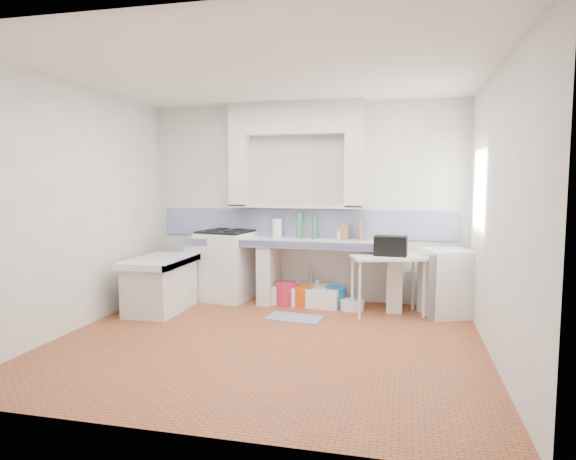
% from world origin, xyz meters
% --- Properties ---
extents(floor, '(4.50, 4.50, 0.00)m').
position_xyz_m(floor, '(0.00, 0.00, 0.00)').
color(floor, '#A14F2B').
rests_on(floor, ground).
extents(ceiling, '(4.50, 4.50, 0.00)m').
position_xyz_m(ceiling, '(0.00, 0.00, 2.80)').
color(ceiling, silver).
rests_on(ceiling, ground).
extents(wall_back, '(4.50, 0.00, 4.50)m').
position_xyz_m(wall_back, '(0.00, 2.00, 1.40)').
color(wall_back, silver).
rests_on(wall_back, ground).
extents(wall_front, '(4.50, 0.00, 4.50)m').
position_xyz_m(wall_front, '(0.00, -2.00, 1.40)').
color(wall_front, silver).
rests_on(wall_front, ground).
extents(wall_left, '(0.00, 4.50, 4.50)m').
position_xyz_m(wall_left, '(-2.25, 0.00, 1.40)').
color(wall_left, silver).
rests_on(wall_left, ground).
extents(wall_right, '(0.00, 4.50, 4.50)m').
position_xyz_m(wall_right, '(2.25, 0.00, 1.40)').
color(wall_right, silver).
rests_on(wall_right, ground).
extents(alcove_mass, '(1.90, 0.25, 0.45)m').
position_xyz_m(alcove_mass, '(-0.10, 1.88, 2.58)').
color(alcove_mass, silver).
rests_on(alcove_mass, ground).
extents(window_frame, '(0.35, 0.86, 1.06)m').
position_xyz_m(window_frame, '(2.42, 1.20, 1.60)').
color(window_frame, '#331C10').
rests_on(window_frame, ground).
extents(lace_valance, '(0.01, 0.84, 0.24)m').
position_xyz_m(lace_valance, '(2.28, 1.20, 1.98)').
color(lace_valance, white).
rests_on(lace_valance, ground).
extents(counter_slab, '(3.00, 0.60, 0.08)m').
position_xyz_m(counter_slab, '(-0.10, 1.70, 0.86)').
color(counter_slab, white).
rests_on(counter_slab, ground).
extents(counter_lip, '(3.00, 0.04, 0.10)m').
position_xyz_m(counter_lip, '(-0.10, 1.42, 0.86)').
color(counter_lip, navy).
rests_on(counter_lip, ground).
extents(counter_pier_left, '(0.20, 0.55, 0.82)m').
position_xyz_m(counter_pier_left, '(-1.50, 1.70, 0.41)').
color(counter_pier_left, silver).
rests_on(counter_pier_left, ground).
extents(counter_pier_mid, '(0.20, 0.55, 0.82)m').
position_xyz_m(counter_pier_mid, '(-0.45, 1.70, 0.41)').
color(counter_pier_mid, silver).
rests_on(counter_pier_mid, ground).
extents(counter_pier_right, '(0.20, 0.55, 0.82)m').
position_xyz_m(counter_pier_right, '(1.30, 1.70, 0.41)').
color(counter_pier_right, silver).
rests_on(counter_pier_right, ground).
extents(peninsula_top, '(0.70, 1.10, 0.08)m').
position_xyz_m(peninsula_top, '(-1.70, 0.90, 0.66)').
color(peninsula_top, white).
rests_on(peninsula_top, ground).
extents(peninsula_base, '(0.60, 1.00, 0.62)m').
position_xyz_m(peninsula_base, '(-1.70, 0.90, 0.31)').
color(peninsula_base, silver).
rests_on(peninsula_base, ground).
extents(peninsula_lip, '(0.04, 1.10, 0.10)m').
position_xyz_m(peninsula_lip, '(-1.37, 0.90, 0.66)').
color(peninsula_lip, navy).
rests_on(peninsula_lip, ground).
extents(backsplash, '(4.27, 0.03, 0.40)m').
position_xyz_m(backsplash, '(0.00, 1.99, 1.10)').
color(backsplash, navy).
rests_on(backsplash, ground).
extents(stove, '(0.78, 0.77, 0.97)m').
position_xyz_m(stove, '(-1.09, 1.71, 0.49)').
color(stove, white).
rests_on(stove, ground).
extents(sink, '(0.99, 0.61, 0.22)m').
position_xyz_m(sink, '(0.12, 1.71, 0.11)').
color(sink, white).
rests_on(sink, ground).
extents(side_table, '(1.03, 0.77, 0.04)m').
position_xyz_m(side_table, '(1.21, 1.40, 0.38)').
color(side_table, white).
rests_on(side_table, ground).
extents(fridge, '(0.71, 0.71, 0.85)m').
position_xyz_m(fridge, '(1.95, 1.52, 0.42)').
color(fridge, white).
rests_on(fridge, ground).
extents(bucket_red, '(0.36, 0.36, 0.31)m').
position_xyz_m(bucket_red, '(-0.16, 1.61, 0.15)').
color(bucket_red, '#C3243E').
rests_on(bucket_red, ground).
extents(bucket_orange, '(0.35, 0.35, 0.28)m').
position_xyz_m(bucket_orange, '(0.07, 1.59, 0.14)').
color(bucket_orange, '#DB4E0C').
rests_on(bucket_orange, ground).
extents(bucket_blue, '(0.37, 0.37, 0.27)m').
position_xyz_m(bucket_blue, '(0.51, 1.66, 0.13)').
color(bucket_blue, blue).
rests_on(bucket_blue, ground).
extents(basin_white, '(0.39, 0.39, 0.13)m').
position_xyz_m(basin_white, '(0.75, 1.54, 0.06)').
color(basin_white, white).
rests_on(basin_white, ground).
extents(water_bottle_a, '(0.11, 0.11, 0.31)m').
position_xyz_m(water_bottle_a, '(-0.05, 1.85, 0.15)').
color(water_bottle_a, silver).
rests_on(water_bottle_a, ground).
extents(water_bottle_b, '(0.10, 0.10, 0.31)m').
position_xyz_m(water_bottle_b, '(0.22, 1.85, 0.15)').
color(water_bottle_b, silver).
rests_on(water_bottle_b, ground).
extents(black_bag, '(0.42, 0.26, 0.25)m').
position_xyz_m(black_bag, '(1.24, 1.38, 0.89)').
color(black_bag, black).
rests_on(black_bag, side_table).
extents(green_bottle_a, '(0.10, 0.10, 0.36)m').
position_xyz_m(green_bottle_a, '(-0.04, 1.85, 1.08)').
color(green_bottle_a, '#307848').
rests_on(green_bottle_a, counter_slab).
extents(green_bottle_b, '(0.08, 0.08, 0.32)m').
position_xyz_m(green_bottle_b, '(0.18, 1.85, 1.06)').
color(green_bottle_b, '#307848').
rests_on(green_bottle_b, counter_slab).
extents(knife_block, '(0.13, 0.11, 0.22)m').
position_xyz_m(knife_block, '(0.60, 1.83, 1.01)').
color(knife_block, olive).
rests_on(knife_block, counter_slab).
extents(cutting_board, '(0.04, 0.21, 0.28)m').
position_xyz_m(cutting_board, '(0.84, 1.85, 1.04)').
color(cutting_board, olive).
rests_on(cutting_board, counter_slab).
extents(paper_towel, '(0.15, 0.15, 0.27)m').
position_xyz_m(paper_towel, '(-0.36, 1.83, 1.03)').
color(paper_towel, white).
rests_on(paper_towel, counter_slab).
extents(soap_bottle, '(0.11, 0.11, 0.18)m').
position_xyz_m(soap_bottle, '(0.55, 1.85, 0.99)').
color(soap_bottle, white).
rests_on(soap_bottle, counter_slab).
extents(rug, '(0.72, 0.46, 0.01)m').
position_xyz_m(rug, '(0.09, 0.96, 0.01)').
color(rug, navy).
rests_on(rug, ground).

